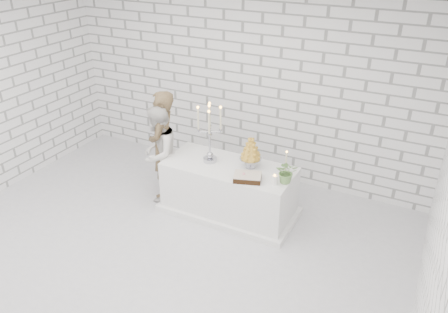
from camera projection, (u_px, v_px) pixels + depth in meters
ground at (156, 253)px, 5.61m from camera, size 6.00×5.00×0.01m
ceiling at (133, 5)px, 4.23m from camera, size 6.00×5.00×0.01m
wall_back at (242, 83)px, 6.90m from camera, size 6.00×0.01×3.00m
wall_right at (441, 218)px, 3.71m from camera, size 0.01×5.00×3.00m
cake_table at (229, 189)px, 6.25m from camera, size 1.80×0.80×0.75m
groom at (163, 145)px, 6.49m from camera, size 0.57×0.69×1.64m
bride at (159, 153)px, 6.45m from camera, size 0.67×0.80×1.46m
candelabra at (210, 134)px, 6.01m from camera, size 0.43×0.43×0.84m
croquembouche at (251, 152)px, 5.93m from camera, size 0.34×0.34×0.47m
chocolate_cake at (248, 177)px, 5.72m from camera, size 0.41×0.34×0.08m
pillar_candle at (275, 180)px, 5.63m from camera, size 0.08×0.08×0.12m
extra_taper at (286, 163)px, 5.81m from camera, size 0.07×0.07×0.32m
flowers at (287, 172)px, 5.62m from camera, size 0.34×0.32×0.31m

